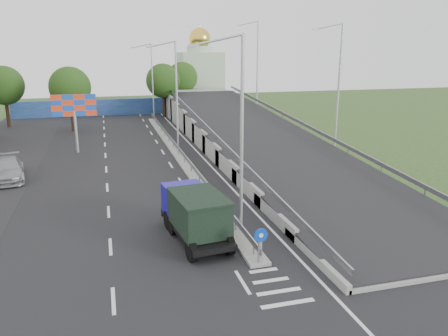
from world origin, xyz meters
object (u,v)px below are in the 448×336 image
object	(u,v)px
church	(200,74)
billboard	(74,109)
lamp_post_far	(151,77)
lamp_post_mid	(175,91)
lamp_post_near	(238,126)
dump_truck	(195,212)
parked_car_d	(7,169)
sign_bollard	(260,245)

from	to	relation	value
church	billboard	size ratio (longest dim) A/B	2.51
lamp_post_far	lamp_post_mid	bearing A→B (deg)	-90.00
lamp_post_mid	billboard	world-z (taller)	lamp_post_mid
lamp_post_near	dump_truck	bearing A→B (deg)	-177.42
parked_car_d	lamp_post_mid	bearing A→B (deg)	13.43
lamp_post_near	dump_truck	xyz separation A→B (m)	(-2.33, -0.10, -4.36)
sign_bollard	lamp_post_mid	bearing A→B (deg)	89.74
billboard	parked_car_d	distance (m)	9.80
lamp_post_near	billboard	bearing A→B (deg)	112.49
church	dump_truck	bearing A→B (deg)	-102.73
dump_truck	parked_car_d	bearing A→B (deg)	122.44
lamp_post_mid	parked_car_d	distance (m)	15.80
lamp_post_mid	dump_truck	world-z (taller)	lamp_post_mid
lamp_post_mid	parked_car_d	world-z (taller)	lamp_post_mid
sign_bollard	lamp_post_mid	size ratio (longest dim) A/B	0.17
sign_bollard	lamp_post_near	world-z (taller)	lamp_post_near
sign_bollard	dump_truck	xyz separation A→B (m)	(-2.22, 3.72, 0.42)
church	billboard	distance (m)	37.23
lamp_post_mid	lamp_post_far	world-z (taller)	same
billboard	lamp_post_mid	bearing A→B (deg)	-12.38
lamp_post_mid	dump_truck	bearing A→B (deg)	-96.61
lamp_post_near	billboard	distance (m)	23.87
lamp_post_far	billboard	size ratio (longest dim) A/B	1.83
dump_truck	parked_car_d	world-z (taller)	dump_truck
billboard	lamp_post_far	bearing A→B (deg)	63.16
sign_bollard	church	size ratio (longest dim) A/B	0.12
lamp_post_near	church	bearing A→B (deg)	79.62
dump_truck	lamp_post_near	bearing A→B (deg)	-3.89
lamp_post_mid	dump_truck	size ratio (longest dim) A/B	1.64
lamp_post_near	lamp_post_mid	distance (m)	20.00
lamp_post_far	parked_car_d	world-z (taller)	lamp_post_far
sign_bollard	lamp_post_mid	xyz separation A→B (m)	(0.11, 23.83, 4.77)
lamp_post_far	lamp_post_near	bearing A→B (deg)	-90.00
lamp_post_near	dump_truck	size ratio (longest dim) A/B	1.64
lamp_post_near	billboard	world-z (taller)	lamp_post_near
lamp_post_mid	dump_truck	distance (m)	20.70
lamp_post_mid	billboard	size ratio (longest dim) A/B	1.83
lamp_post_far	dump_truck	xyz separation A→B (m)	(-2.33, -40.10, -4.36)
church	dump_truck	size ratio (longest dim) A/B	2.24
parked_car_d	billboard	bearing A→B (deg)	49.71
sign_bollard	lamp_post_near	bearing A→B (deg)	88.36
lamp_post_far	dump_truck	bearing A→B (deg)	-93.32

